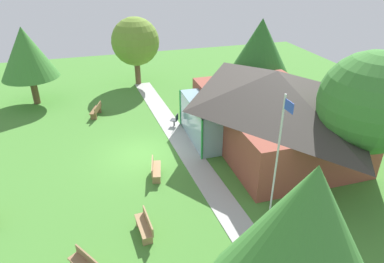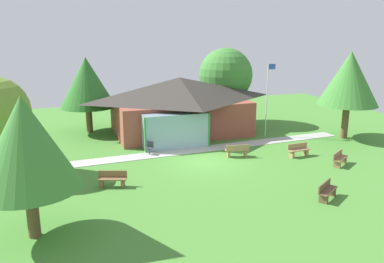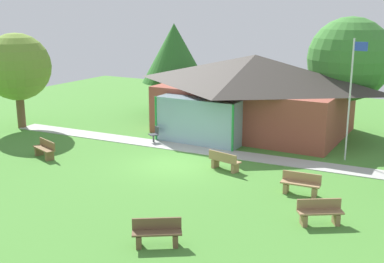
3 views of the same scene
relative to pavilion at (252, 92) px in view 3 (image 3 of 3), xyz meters
The scene contains 13 objects.
ground_plane 7.85m from the pavilion, 94.48° to the right, with size 44.00×44.00×0.00m, color #478433.
pavilion is the anchor object (origin of this frame).
footpath 5.43m from the pavilion, 96.83° to the right, with size 23.42×1.30×0.03m, color #ADADA8.
flagpole 6.82m from the pavilion, 26.38° to the right, with size 0.64×0.08×5.68m.
bench_rear_near_path 7.57m from the pavilion, 76.63° to the right, with size 1.56×0.74×0.84m.
bench_mid_left 11.85m from the pavilion, 124.44° to the right, with size 1.56×0.90×0.84m.
bench_mid_right 10.15m from the pavilion, 56.44° to the right, with size 1.53×0.55×0.84m.
bench_lawn_far_right 12.80m from the pavilion, 57.06° to the right, with size 1.50×1.19×0.84m.
bench_front_right 14.98m from the pavilion, 78.34° to the right, with size 1.49×1.20×0.84m.
patio_chair_west 6.25m from the pavilion, 126.35° to the right, with size 0.61×0.61×0.86m.
tree_west_hedge 13.75m from the pavilion, 154.63° to the right, with size 3.91×3.91×5.59m.
tree_behind_pavilion_right 5.62m from the pavilion, 23.89° to the left, with size 4.62×4.62×6.54m.
tree_behind_pavilion_left 7.46m from the pavilion, 159.01° to the left, with size 4.36×4.36×5.97m.
Camera 3 is at (11.21, -18.48, 7.05)m, focal length 46.19 mm.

